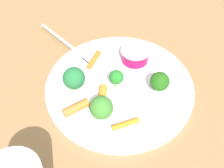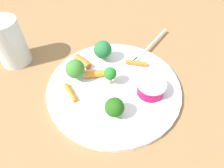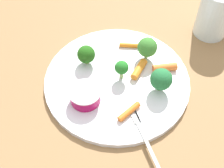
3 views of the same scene
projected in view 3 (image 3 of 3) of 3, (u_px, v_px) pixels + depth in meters
The scene contains 13 objects.
ground_plane at pixel (117, 82), 0.66m from camera, with size 2.40×2.40×0.00m, color olive.
plate at pixel (117, 80), 0.65m from camera, with size 0.31×0.31×0.01m, color white.
sauce_cup at pixel (85, 96), 0.60m from camera, with size 0.06×0.06×0.03m.
broccoli_floret_0 at pixel (147, 47), 0.66m from camera, with size 0.04×0.04×0.06m.
broccoli_floret_1 at pixel (122, 69), 0.62m from camera, with size 0.03×0.03×0.05m.
broccoli_floret_2 at pixel (161, 79), 0.60m from camera, with size 0.05×0.05×0.06m.
broccoli_floret_3 at pixel (86, 54), 0.65m from camera, with size 0.04×0.04×0.05m.
carrot_stick_0 at pixel (129, 112), 0.59m from camera, with size 0.01×0.01×0.05m, color orange.
carrot_stick_1 at pixel (131, 45), 0.70m from camera, with size 0.01×0.01×0.05m, color orange.
carrot_stick_2 at pixel (139, 69), 0.65m from camera, with size 0.02×0.02×0.05m, color orange.
carrot_stick_3 at pixel (165, 68), 0.66m from camera, with size 0.02×0.02×0.05m, color orange.
fork at pixel (152, 153), 0.54m from camera, with size 0.02×0.19×0.00m.
drinking_glass at pixel (215, 13), 0.71m from camera, with size 0.08×0.08×0.12m, color silver.
Camera 3 is at (0.17, 0.37, 0.52)m, focal length 47.98 mm.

